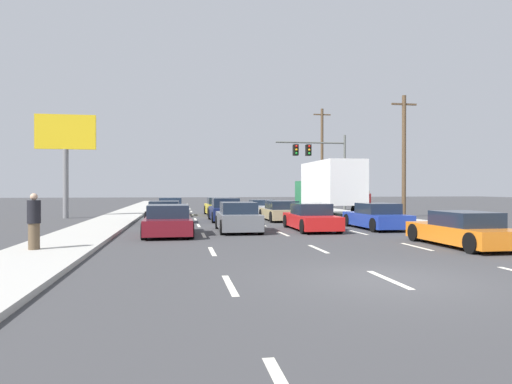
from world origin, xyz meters
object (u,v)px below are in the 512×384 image
object	(u,v)px
car_white	(171,208)
car_gray	(238,218)
utility_pole_mid	(404,154)
utility_pole_far	(322,157)
car_navy	(225,211)
car_tan	(281,211)
car_maroon	(168,221)
pedestrian_near_corner	(368,203)
car_orange	(463,230)
car_blue	(377,217)
box_truck	(328,186)
car_black	(164,213)
roadside_billboard	(66,145)
car_red	(311,218)
car_yellow	(219,207)
traffic_signal_mast	(317,156)
car_silver	(261,208)
pedestrian_mid_block	(34,221)

from	to	relation	value
car_white	car_gray	bearing A→B (deg)	-75.56
utility_pole_mid	utility_pole_far	bearing A→B (deg)	92.65
car_navy	car_tan	world-z (taller)	car_navy
car_maroon	pedestrian_near_corner	world-z (taller)	pedestrian_near_corner
car_maroon	car_orange	xyz separation A→B (m)	(9.82, -5.48, -0.04)
car_blue	car_gray	bearing A→B (deg)	-178.55
car_tan	box_truck	xyz separation A→B (m)	(3.65, 2.02, 1.54)
box_truck	car_orange	bearing A→B (deg)	-91.25
car_gray	car_blue	bearing A→B (deg)	1.45
car_tan	utility_pole_far	xyz separation A→B (m)	(8.36, 17.98, 4.64)
car_black	utility_pole_far	size ratio (longest dim) A/B	0.42
car_orange	roadside_billboard	distance (m)	24.65
car_white	car_red	xyz separation A→B (m)	(6.66, -12.52, -0.02)
car_yellow	pedestrian_near_corner	bearing A→B (deg)	-25.48
utility_pole_far	pedestrian_near_corner	world-z (taller)	utility_pole_far
car_gray	box_truck	size ratio (longest dim) A/B	0.50
car_tan	car_maroon	bearing A→B (deg)	-130.59
car_maroon	car_blue	size ratio (longest dim) A/B	1.06
car_yellow	car_red	xyz separation A→B (m)	(3.16, -12.87, -0.02)
traffic_signal_mast	utility_pole_far	world-z (taller)	utility_pole_far
car_gray	car_yellow	bearing A→B (deg)	88.77
car_gray	car_orange	size ratio (longest dim) A/B	0.93
car_orange	car_tan	bearing A→B (deg)	104.23
car_silver	car_red	distance (m)	12.60
car_white	box_truck	distance (m)	11.17
car_maroon	pedestrian_mid_block	size ratio (longest dim) A/B	2.74
car_maroon	car_navy	xyz separation A→B (m)	(3.16, 7.83, 0.04)
box_truck	car_yellow	bearing A→B (deg)	147.05
car_tan	utility_pole_mid	distance (m)	10.06
car_orange	traffic_signal_mast	xyz separation A→B (m)	(2.26, 23.91, 4.19)
car_yellow	car_tan	size ratio (longest dim) A/B	1.03
car_maroon	car_yellow	xyz separation A→B (m)	(3.36, 14.02, 0.01)
utility_pole_far	pedestrian_near_corner	bearing A→B (deg)	-96.91
car_gray	utility_pole_mid	xyz separation A→B (m)	(12.53, 8.58, 3.68)
car_maroon	pedestrian_near_corner	size ratio (longest dim) A/B	2.70
car_yellow	car_red	size ratio (longest dim) A/B	0.98
box_truck	roadside_billboard	xyz separation A→B (m)	(-17.03, 2.53, 2.69)
car_white	car_yellow	distance (m)	3.52
car_yellow	traffic_signal_mast	bearing A→B (deg)	26.77
car_blue	traffic_signal_mast	bearing A→B (deg)	82.47
car_yellow	car_navy	xyz separation A→B (m)	(-0.19, -6.18, 0.03)
car_gray	car_blue	size ratio (longest dim) A/B	0.96
car_navy	car_silver	distance (m)	6.74
car_black	car_maroon	world-z (taller)	car_maroon
car_black	utility_pole_mid	xyz separation A→B (m)	(15.97, 2.97, 3.73)
utility_pole_mid	pedestrian_near_corner	world-z (taller)	utility_pole_mid
car_navy	utility_pole_mid	size ratio (longest dim) A/B	0.50
car_gray	roadside_billboard	world-z (taller)	roadside_billboard
car_navy	pedestrian_mid_block	world-z (taller)	pedestrian_mid_block
car_yellow	car_tan	world-z (taller)	car_yellow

